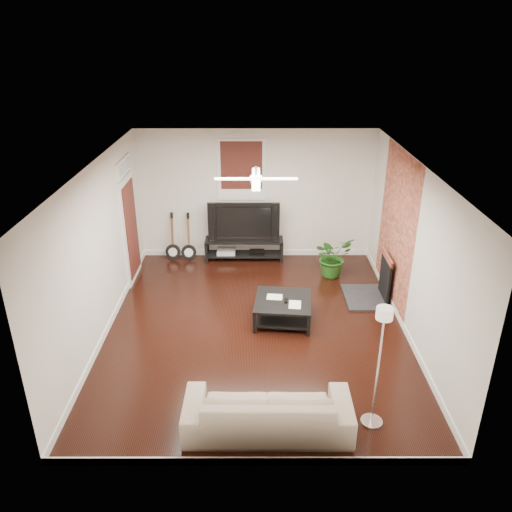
# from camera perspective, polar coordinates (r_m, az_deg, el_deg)

# --- Properties ---
(room) EXTENTS (5.01, 6.01, 2.81)m
(room) POSITION_cam_1_polar(r_m,az_deg,el_deg) (8.08, 0.00, 0.44)
(room) COLOR black
(room) RESTS_ON ground
(brick_accent) EXTENTS (0.02, 2.20, 2.80)m
(brick_accent) POSITION_cam_1_polar(r_m,az_deg,el_deg) (9.34, 15.46, 2.93)
(brick_accent) COLOR brown
(brick_accent) RESTS_ON floor
(fireplace) EXTENTS (0.80, 1.10, 0.92)m
(fireplace) POSITION_cam_1_polar(r_m,az_deg,el_deg) (9.64, 13.20, -2.25)
(fireplace) COLOR black
(fireplace) RESTS_ON floor
(window_back) EXTENTS (1.00, 0.06, 1.30)m
(window_back) POSITION_cam_1_polar(r_m,az_deg,el_deg) (10.71, -1.64, 9.63)
(window_back) COLOR #34130E
(window_back) RESTS_ON wall_back
(door_left) EXTENTS (0.08, 1.00, 2.50)m
(door_left) POSITION_cam_1_polar(r_m,az_deg,el_deg) (10.20, -14.01, 4.00)
(door_left) COLOR white
(door_left) RESTS_ON wall_left
(tv_stand) EXTENTS (1.69, 0.45, 0.47)m
(tv_stand) POSITION_cam_1_polar(r_m,az_deg,el_deg) (11.10, -1.34, 0.79)
(tv_stand) COLOR black
(tv_stand) RESTS_ON floor
(tv) EXTENTS (1.51, 0.20, 0.87)m
(tv) POSITION_cam_1_polar(r_m,az_deg,el_deg) (10.86, -1.37, 4.07)
(tv) COLOR black
(tv) RESTS_ON tv_stand
(coffee_table) EXTENTS (1.04, 1.04, 0.40)m
(coffee_table) POSITION_cam_1_polar(r_m,az_deg,el_deg) (8.85, 3.03, -6.07)
(coffee_table) COLOR black
(coffee_table) RESTS_ON floor
(sofa) EXTENTS (2.11, 0.84, 0.61)m
(sofa) POSITION_cam_1_polar(r_m,az_deg,el_deg) (6.64, 1.33, -16.81)
(sofa) COLOR #C0AC90
(sofa) RESTS_ON floor
(floor_lamp) EXTENTS (0.29, 0.29, 1.72)m
(floor_lamp) POSITION_cam_1_polar(r_m,az_deg,el_deg) (6.54, 13.54, -12.14)
(floor_lamp) COLOR silver
(floor_lamp) RESTS_ON floor
(potted_plant) EXTENTS (0.99, 0.95, 0.84)m
(potted_plant) POSITION_cam_1_polar(r_m,az_deg,el_deg) (10.40, 8.60, -0.05)
(potted_plant) COLOR #205518
(potted_plant) RESTS_ON floor
(guitar_left) EXTENTS (0.33, 0.24, 1.05)m
(guitar_left) POSITION_cam_1_polar(r_m,az_deg,el_deg) (11.10, -9.42, 2.08)
(guitar_left) COLOR black
(guitar_left) RESTS_ON floor
(guitar_right) EXTENTS (0.34, 0.26, 1.05)m
(guitar_right) POSITION_cam_1_polar(r_m,az_deg,el_deg) (11.02, -7.65, 2.03)
(guitar_right) COLOR black
(guitar_right) RESTS_ON floor
(ceiling_fan) EXTENTS (1.24, 1.24, 0.32)m
(ceiling_fan) POSITION_cam_1_polar(r_m,az_deg,el_deg) (7.67, 0.00, 8.66)
(ceiling_fan) COLOR white
(ceiling_fan) RESTS_ON ceiling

